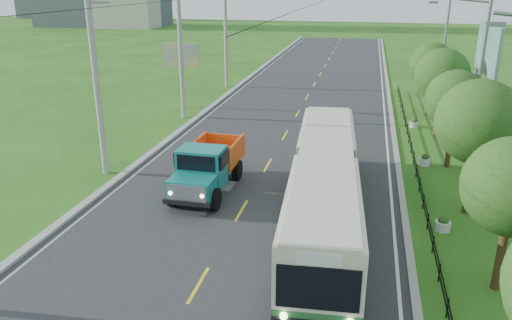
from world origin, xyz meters
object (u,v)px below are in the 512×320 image
(streetlight_far, at_px, (442,47))
(bus, at_px, (324,182))
(pole_mid, at_px, (181,49))
(billboard_left, at_px, (181,60))
(planter_near, at_px, (443,224))
(tree_back, at_px, (432,67))
(streetlight_mid, at_px, (476,80))
(planter_mid, at_px, (425,160))
(tree_fourth, at_px, (456,103))
(pole_near, at_px, (97,79))
(dump_truck, at_px, (207,164))
(tree_fifth, at_px, (442,78))
(tree_third, at_px, (479,126))
(planter_far, at_px, (414,123))
(pole_far, at_px, (226,33))
(billboard_right, at_px, (487,56))

(streetlight_far, height_order, bus, streetlight_far)
(pole_mid, height_order, billboard_left, pole_mid)
(planter_near, bearing_deg, tree_back, 86.43)
(streetlight_mid, distance_m, planter_mid, 5.05)
(tree_fourth, bearing_deg, pole_near, -164.16)
(pole_near, xyz_separation_m, dump_truck, (6.10, -1.13, -3.69))
(tree_fifth, relative_size, planter_near, 8.66)
(tree_back, height_order, bus, tree_back)
(tree_third, distance_m, bus, 6.98)
(planter_far, bearing_deg, pole_far, 146.88)
(pole_near, bearing_deg, billboard_right, 28.14)
(bus, bearing_deg, tree_fourth, 49.73)
(streetlight_mid, relative_size, streetlight_far, 1.00)
(pole_mid, bearing_deg, tree_fourth, -20.74)
(streetlight_mid, height_order, planter_near, streetlight_mid)
(billboard_right, height_order, dump_truck, billboard_right)
(tree_fourth, height_order, dump_truck, tree_fourth)
(tree_fourth, bearing_deg, bus, -126.37)
(tree_fifth, distance_m, streetlight_mid, 6.28)
(streetlight_mid, distance_m, billboard_right, 6.24)
(planter_mid, height_order, planter_far, same)
(billboard_right, height_order, bus, billboard_right)
(tree_third, distance_m, planter_mid, 7.04)
(planter_near, distance_m, planter_mid, 8.00)
(planter_mid, distance_m, billboard_left, 20.99)
(pole_near, distance_m, tree_third, 18.17)
(streetlight_mid, distance_m, planter_far, 9.46)
(bus, bearing_deg, billboard_left, 121.89)
(planter_near, bearing_deg, pole_far, 121.99)
(pole_mid, height_order, bus, pole_mid)
(bus, xyz_separation_m, dump_truck, (-5.83, 2.14, -0.44))
(pole_mid, relative_size, tree_fifth, 1.72)
(tree_fourth, height_order, planter_mid, tree_fourth)
(planter_near, xyz_separation_m, billboard_right, (3.70, 14.00, 5.06))
(billboard_right, bearing_deg, planter_near, -104.80)
(tree_fourth, bearing_deg, streetlight_far, 86.75)
(pole_near, distance_m, billboard_right, 23.32)
(pole_near, relative_size, tree_back, 1.82)
(planter_far, bearing_deg, planter_mid, -90.00)
(pole_far, xyz_separation_m, dump_truck, (6.10, -25.13, -3.69))
(tree_fifth, height_order, tree_back, tree_fifth)
(tree_back, xyz_separation_m, planter_far, (-1.26, -4.14, -3.37))
(tree_third, bearing_deg, streetlight_far, 87.73)
(streetlight_mid, xyz_separation_m, planter_far, (-2.04, 8.00, -4.62))
(tree_fourth, height_order, streetlight_mid, streetlight_mid)
(pole_far, relative_size, tree_fifth, 1.72)
(pole_near, xyz_separation_m, pole_far, (0.00, 24.00, 0.00))
(pole_mid, xyz_separation_m, streetlight_far, (18.90, 7.00, -0.19))
(planter_far, relative_size, billboard_right, 0.09)
(pole_mid, relative_size, pole_far, 1.00)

